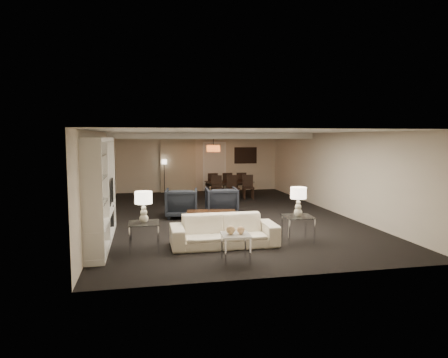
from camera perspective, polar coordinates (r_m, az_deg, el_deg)
name	(u,v)px	position (r m, az deg, el deg)	size (l,w,h in m)	color
floor	(224,215)	(12.18, 0.00, -5.15)	(11.00, 11.00, 0.00)	black
ceiling	(224,132)	(11.95, 0.00, 6.69)	(7.00, 11.00, 0.02)	silver
wall_back	(199,163)	(17.41, -3.65, 2.34)	(7.00, 0.02, 2.50)	beige
wall_front	(290,204)	(6.75, 9.47, -3.52)	(7.00, 0.02, 2.50)	beige
wall_left	(103,176)	(11.81, -16.87, 0.37)	(0.02, 11.00, 2.50)	beige
wall_right	(331,172)	(13.16, 15.10, 0.97)	(0.02, 11.00, 2.50)	beige
ceiling_soffit	(206,136)	(15.40, -2.64, 6.16)	(7.00, 4.00, 0.20)	silver
curtains	(178,164)	(17.23, -6.58, 2.11)	(1.50, 0.12, 2.40)	beige
door	(215,167)	(17.51, -1.37, 1.72)	(0.90, 0.05, 2.10)	silver
painting	(245,155)	(17.77, 3.09, 3.39)	(0.95, 0.04, 0.65)	#142D38
media_unit	(101,191)	(9.23, -17.13, -1.62)	(0.38, 3.40, 2.35)	white
pendant_light	(213,148)	(15.45, -1.53, 4.38)	(0.52, 0.52, 0.24)	#D8591E
sofa	(224,231)	(8.72, 0.00, -7.39)	(2.30, 0.90, 0.67)	beige
coffee_table	(211,221)	(10.28, -1.81, -5.96)	(1.26, 0.74, 0.45)	black
armchair_left	(181,203)	(11.82, -6.09, -3.42)	(0.91, 0.94, 0.86)	black
armchair_right	(221,202)	(12.00, -0.37, -3.25)	(0.91, 0.94, 0.86)	black
side_table_left	(144,236)	(8.57, -11.32, -8.05)	(0.63, 0.63, 0.59)	silver
side_table_right	(298,229)	(9.22, 10.49, -7.02)	(0.63, 0.63, 0.59)	silver
table_lamp_left	(144,207)	(8.44, -11.41, -3.95)	(0.36, 0.36, 0.65)	beige
table_lamp_right	(298,202)	(9.10, 10.56, -3.21)	(0.36, 0.36, 0.65)	beige
marble_table	(236,248)	(7.70, 1.67, -9.77)	(0.53, 0.53, 0.53)	silver
gold_gourd_a	(231,230)	(7.59, 0.94, -7.29)	(0.17, 0.17, 0.17)	tan
gold_gourd_b	(241,230)	(7.64, 2.42, -7.29)	(0.15, 0.15, 0.15)	#EFB77E
television	(106,192)	(10.11, -16.47, -1.73)	(0.13, 1.01, 0.58)	black
vase_blue	(96,198)	(8.28, -17.76, -2.63)	(0.18, 0.18, 0.19)	#233C9B
vase_amber	(97,172)	(8.43, -17.72, 0.89)	(0.17, 0.17, 0.17)	#B0803A
floor_speaker	(111,210)	(10.42, -15.84, -4.32)	(0.12, 0.12, 1.06)	black
dining_table	(229,189)	(15.71, 0.77, -1.49)	(1.76, 0.98, 0.62)	black
chair_nl	(217,188)	(14.94, -0.94, -1.30)	(0.43, 0.43, 0.92)	black
chair_nm	(233,188)	(15.06, 1.30, -1.24)	(0.43, 0.43, 0.92)	black
chair_nr	(248,187)	(15.20, 3.51, -1.18)	(0.43, 0.43, 0.92)	black
chair_fl	(212,184)	(16.21, -1.79, -0.73)	(0.43, 0.43, 0.92)	black
chair_fm	(226,184)	(16.32, 0.28, -0.68)	(0.43, 0.43, 0.92)	black
chair_fr	(240,183)	(16.45, 2.33, -0.63)	(0.43, 0.43, 0.92)	black
floor_lamp	(164,176)	(17.01, -8.52, 0.38)	(0.21, 0.21, 1.42)	black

